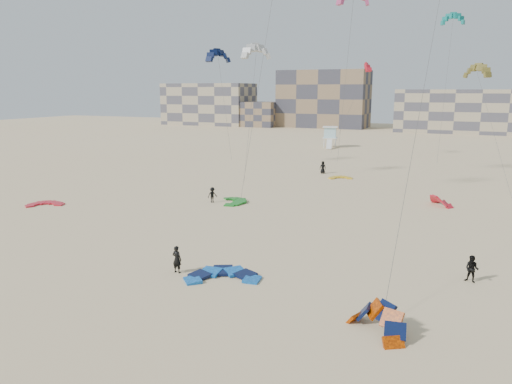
% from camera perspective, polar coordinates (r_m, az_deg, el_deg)
% --- Properties ---
extents(ground, '(320.00, 320.00, 0.00)m').
position_cam_1_polar(ground, '(31.29, -8.38, -10.91)').
color(ground, beige).
rests_on(ground, ground).
extents(kite_ground_blue, '(5.93, 6.03, 1.04)m').
position_cam_1_polar(kite_ground_blue, '(32.68, -3.83, -9.80)').
color(kite_ground_blue, '#1D80F4').
rests_on(kite_ground_blue, ground).
extents(kite_ground_orange, '(4.91, 4.90, 3.51)m').
position_cam_1_polar(kite_ground_orange, '(26.63, 13.61, -15.32)').
color(kite_ground_orange, '#FF5600').
rests_on(kite_ground_orange, ground).
extents(kite_ground_red, '(4.88, 4.92, 0.62)m').
position_cam_1_polar(kite_ground_red, '(57.01, -22.95, -1.39)').
color(kite_ground_red, red).
rests_on(kite_ground_red, ground).
extents(kite_ground_green, '(5.31, 5.20, 0.74)m').
position_cam_1_polar(kite_ground_green, '(53.90, -2.59, -1.17)').
color(kite_ground_green, '#168623').
rests_on(kite_ground_green, ground).
extents(kite_ground_red_far, '(4.18, 4.15, 3.02)m').
position_cam_1_polar(kite_ground_red_far, '(55.81, 20.32, -1.45)').
color(kite_ground_red_far, red).
rests_on(kite_ground_red_far, ground).
extents(kite_ground_yellow, '(3.90, 3.98, 0.55)m').
position_cam_1_polar(kite_ground_yellow, '(69.23, 9.61, 1.54)').
color(kite_ground_yellow, gold).
rests_on(kite_ground_yellow, ground).
extents(kitesurfer_main, '(0.70, 0.48, 1.85)m').
position_cam_1_polar(kitesurfer_main, '(33.65, -9.03, -7.60)').
color(kitesurfer_main, black).
rests_on(kitesurfer_main, ground).
extents(kitesurfer_b, '(1.01, 0.89, 1.74)m').
position_cam_1_polar(kitesurfer_b, '(34.46, 23.44, -8.08)').
color(kitesurfer_b, black).
rests_on(kitesurfer_b, ground).
extents(kitesurfer_c, '(1.15, 1.22, 1.66)m').
position_cam_1_polar(kitesurfer_c, '(53.76, -5.01, -0.33)').
color(kitesurfer_c, black).
rests_on(kitesurfer_c, ground).
extents(kitesurfer_e, '(1.00, 0.80, 1.80)m').
position_cam_1_polar(kitesurfer_e, '(72.88, 7.64, 2.81)').
color(kitesurfer_e, black).
rests_on(kitesurfer_e, ground).
extents(kite_fly_grey, '(5.40, 9.65, 17.09)m').
position_cam_1_polar(kite_fly_grey, '(66.22, 0.03, 15.61)').
color(kite_fly_grey, silver).
rests_on(kite_fly_grey, ground).
extents(kite_fly_olive, '(6.45, 14.92, 14.11)m').
position_cam_1_polar(kite_fly_olive, '(65.39, 23.95, 12.40)').
color(kite_fly_olive, brown).
rests_on(kite_fly_olive, ground).
extents(kite_fly_navy, '(5.32, 5.26, 17.28)m').
position_cam_1_polar(kite_fly_navy, '(77.57, -4.34, 15.13)').
color(kite_fly_navy, '#070F3C').
rests_on(kite_fly_navy, ground).
extents(kite_fly_teal_b, '(3.70, 8.72, 22.45)m').
position_cam_1_polar(kite_fly_teal_b, '(86.92, 21.59, 17.81)').
color(kite_fly_teal_b, teal).
rests_on(kite_fly_teal_b, ground).
extents(kite_fly_red, '(7.12, 4.97, 15.86)m').
position_cam_1_polar(kite_fly_red, '(89.64, 12.65, 13.67)').
color(kite_fly_red, red).
rests_on(kite_fly_red, ground).
extents(lifeguard_tower_far, '(3.67, 6.28, 4.35)m').
position_cam_1_polar(lifeguard_tower_far, '(106.57, 8.45, 6.23)').
color(lifeguard_tower_far, white).
rests_on(lifeguard_tower_far, ground).
extents(condo_west_a, '(30.00, 15.00, 14.00)m').
position_cam_1_polar(condo_west_a, '(176.58, -5.40, 9.97)').
color(condo_west_a, tan).
rests_on(condo_west_a, ground).
extents(condo_west_b, '(28.00, 14.00, 18.00)m').
position_cam_1_polar(condo_west_b, '(164.83, 7.75, 10.50)').
color(condo_west_b, '#82694F').
rests_on(condo_west_b, ground).
extents(condo_mid, '(32.00, 16.00, 12.00)m').
position_cam_1_polar(condo_mid, '(154.59, 21.85, 8.60)').
color(condo_mid, tan).
rests_on(condo_mid, ground).
extents(condo_fill_left, '(12.00, 10.00, 8.00)m').
position_cam_1_polar(condo_fill_left, '(166.08, 0.40, 8.88)').
color(condo_fill_left, '#82694F').
rests_on(condo_fill_left, ground).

